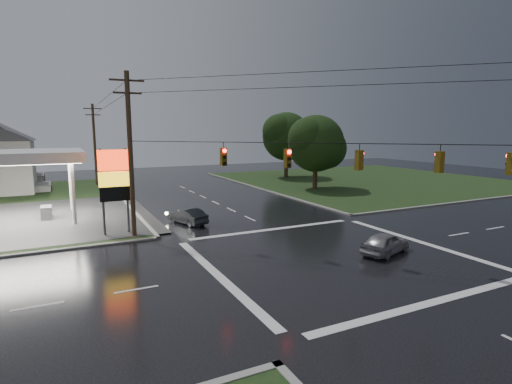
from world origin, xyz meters
name	(u,v)px	position (x,y,z in m)	size (l,w,h in m)	color
ground	(331,256)	(0.00, 0.00, 0.00)	(120.00, 120.00, 0.00)	black
grass_ne	(368,180)	(26.00, 26.00, 0.04)	(36.00, 36.00, 0.08)	#183216
pylon_sign	(114,178)	(-10.50, 10.50, 4.01)	(2.00, 0.35, 6.00)	#59595E
utility_pole_nw	(130,153)	(-9.50, 9.50, 5.72)	(2.20, 0.32, 11.00)	#382619
utility_pole_n	(95,143)	(-9.50, 38.00, 5.47)	(2.20, 0.32, 10.50)	#382619
traffic_signals	(335,144)	(0.02, -0.02, 6.48)	(26.87, 26.87, 1.47)	black
tree_ne_near	(317,144)	(14.14, 21.99, 5.56)	(7.99, 6.80, 8.98)	black
tree_ne_far	(287,137)	(17.15, 33.99, 6.18)	(8.46, 7.20, 9.80)	black
car_north	(188,216)	(-5.14, 11.48, 0.62)	(1.30, 3.74, 1.23)	black
car_crossing	(385,243)	(3.16, -0.99, 0.64)	(1.51, 3.75, 1.28)	gray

